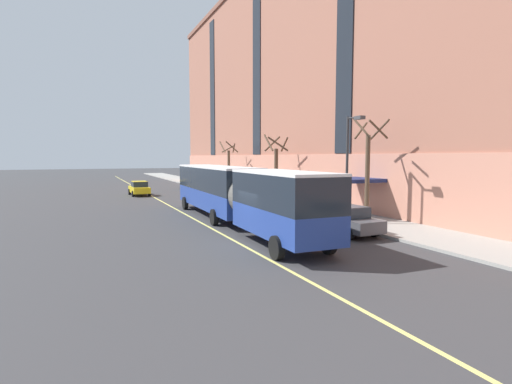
% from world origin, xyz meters
% --- Properties ---
extents(ground_plane, '(260.00, 260.00, 0.00)m').
position_xyz_m(ground_plane, '(0.00, 0.00, 0.00)').
color(ground_plane, '#38383A').
extents(sidewalk, '(4.47, 160.00, 0.15)m').
position_xyz_m(sidewalk, '(8.70, 3.00, 0.07)').
color(sidewalk, '#9E9B93').
rests_on(sidewalk, ground).
extents(apartment_facade, '(15.20, 110.00, 26.14)m').
position_xyz_m(apartment_facade, '(16.92, 0.00, 13.06)').
color(apartment_facade, '#A36651').
rests_on(apartment_facade, ground).
extents(city_bus, '(3.16, 20.47, 3.53)m').
position_xyz_m(city_bus, '(0.75, 5.34, 2.06)').
color(city_bus, navy).
rests_on(city_bus, ground).
extents(parked_car_darkgray_1, '(2.05, 4.32, 1.56)m').
position_xyz_m(parked_car_darkgray_1, '(5.39, 33.56, 0.78)').
color(parked_car_darkgray_1, '#4C4C51').
rests_on(parked_car_darkgray_1, ground).
extents(parked_car_darkgray_2, '(2.01, 4.77, 1.56)m').
position_xyz_m(parked_car_darkgray_2, '(5.23, 0.18, 0.78)').
color(parked_car_darkgray_2, '#4C4C51').
rests_on(parked_car_darkgray_2, ground).
extents(parked_car_champagne_4, '(2.08, 4.77, 1.56)m').
position_xyz_m(parked_car_champagne_4, '(5.25, 22.61, 0.78)').
color(parked_car_champagne_4, '#BCAD89').
rests_on(parked_car_champagne_4, ground).
extents(parked_car_red_5, '(2.00, 4.28, 1.56)m').
position_xyz_m(parked_car_red_5, '(5.17, 6.22, 0.78)').
color(parked_car_red_5, '#B21E19').
rests_on(parked_car_red_5, ground).
extents(parked_car_red_6, '(2.07, 4.42, 1.56)m').
position_xyz_m(parked_car_red_6, '(5.33, 14.60, 0.78)').
color(parked_car_red_6, '#B21E19').
rests_on(parked_car_red_6, ground).
extents(taxi_cab, '(1.98, 4.25, 1.56)m').
position_xyz_m(taxi_cab, '(-2.07, 26.90, 0.78)').
color(taxi_cab, yellow).
rests_on(taxi_cab, ground).
extents(street_tree_mid_block, '(1.79, 1.83, 6.45)m').
position_xyz_m(street_tree_mid_block, '(8.63, 2.49, 3.49)').
color(street_tree_mid_block, brown).
rests_on(street_tree_mid_block, sidewalk).
extents(street_tree_far_uptown, '(2.16, 2.07, 6.11)m').
position_xyz_m(street_tree_far_uptown, '(8.59, 15.20, 3.28)').
color(street_tree_far_uptown, brown).
rests_on(street_tree_far_uptown, sidewalk).
extents(street_tree_far_downtown, '(1.93, 2.01, 5.91)m').
position_xyz_m(street_tree_far_downtown, '(8.61, 27.91, 3.20)').
color(street_tree_far_downtown, brown).
rests_on(street_tree_far_downtown, sidewalk).
extents(street_lamp, '(0.36, 1.48, 6.44)m').
position_xyz_m(street_lamp, '(7.06, 2.29, 4.13)').
color(street_lamp, '#2D2D30').
rests_on(street_lamp, sidewalk).
extents(lane_centerline, '(0.16, 140.00, 0.01)m').
position_xyz_m(lane_centerline, '(-0.95, 3.00, 0.00)').
color(lane_centerline, '#E0D66B').
rests_on(lane_centerline, ground).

